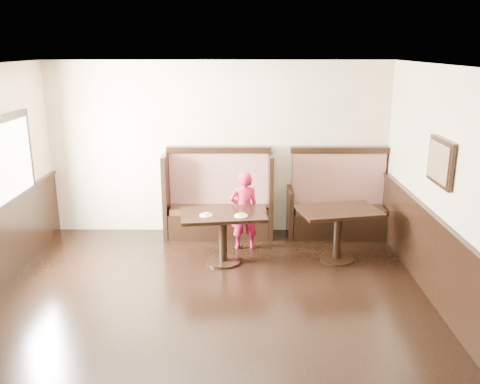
{
  "coord_description": "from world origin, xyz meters",
  "views": [
    {
      "loc": [
        0.4,
        -4.61,
        3.01
      ],
      "look_at": [
        0.35,
        2.35,
        1.0
      ],
      "focal_mm": 38.0,
      "sensor_mm": 36.0,
      "label": 1
    }
  ],
  "objects_px": {
    "booth_neighbor": "(338,207)",
    "table_main": "(223,225)",
    "booth_main": "(219,204)",
    "table_neighbor": "(338,222)",
    "child": "(244,211)"
  },
  "relations": [
    {
      "from": "child",
      "to": "table_main",
      "type": "bearing_deg",
      "value": 52.85
    },
    {
      "from": "booth_neighbor",
      "to": "table_neighbor",
      "type": "xyz_separation_m",
      "value": [
        -0.18,
        -1.03,
        0.1
      ]
    },
    {
      "from": "booth_neighbor",
      "to": "child",
      "type": "xyz_separation_m",
      "value": [
        -1.54,
        -0.6,
        0.13
      ]
    },
    {
      "from": "table_neighbor",
      "to": "child",
      "type": "height_order",
      "value": "child"
    },
    {
      "from": "booth_main",
      "to": "booth_neighbor",
      "type": "xyz_separation_m",
      "value": [
        1.95,
        -0.0,
        -0.05
      ]
    },
    {
      "from": "booth_main",
      "to": "child",
      "type": "distance_m",
      "value": 0.73
    },
    {
      "from": "table_main",
      "to": "child",
      "type": "relative_size",
      "value": 1.04
    },
    {
      "from": "table_main",
      "to": "child",
      "type": "xyz_separation_m",
      "value": [
        0.3,
        0.54,
        0.04
      ]
    },
    {
      "from": "booth_main",
      "to": "table_main",
      "type": "xyz_separation_m",
      "value": [
        0.11,
        -1.14,
        0.05
      ]
    },
    {
      "from": "child",
      "to": "booth_main",
      "type": "bearing_deg",
      "value": -63.3
    },
    {
      "from": "booth_neighbor",
      "to": "table_main",
      "type": "relative_size",
      "value": 1.31
    },
    {
      "from": "booth_neighbor",
      "to": "child",
      "type": "relative_size",
      "value": 1.36
    },
    {
      "from": "table_main",
      "to": "child",
      "type": "height_order",
      "value": "child"
    },
    {
      "from": "table_neighbor",
      "to": "child",
      "type": "bearing_deg",
      "value": 151.06
    },
    {
      "from": "booth_main",
      "to": "child",
      "type": "height_order",
      "value": "booth_main"
    }
  ]
}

